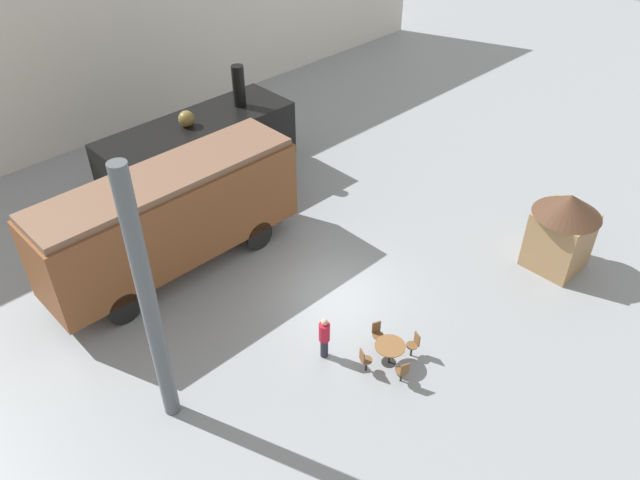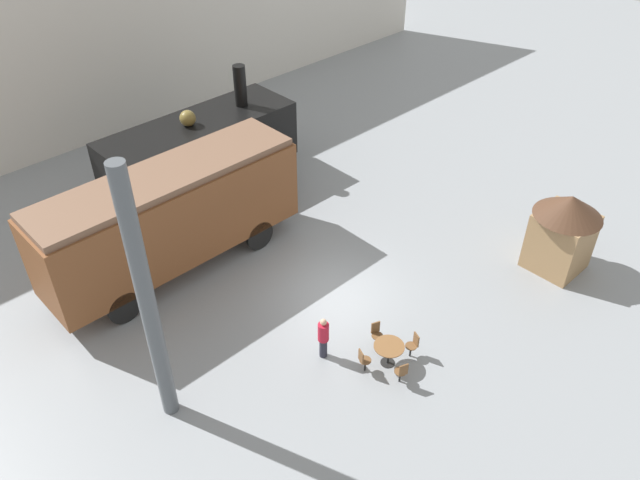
# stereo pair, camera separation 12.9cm
# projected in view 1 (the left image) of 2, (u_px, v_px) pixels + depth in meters

# --- Properties ---
(ground_plane) EXTENTS (80.00, 80.00, 0.00)m
(ground_plane) POSITION_uv_depth(u_px,v_px,m) (335.00, 293.00, 21.42)
(ground_plane) COLOR gray
(backdrop_wall) EXTENTS (44.00, 0.15, 9.00)m
(backdrop_wall) POSITION_uv_depth(u_px,v_px,m) (87.00, 46.00, 27.60)
(backdrop_wall) COLOR silver
(backdrop_wall) RESTS_ON ground_plane
(steam_locomotive) EXTENTS (8.14, 2.75, 4.81)m
(steam_locomotive) POSITION_uv_depth(u_px,v_px,m) (200.00, 148.00, 25.53)
(steam_locomotive) COLOR black
(steam_locomotive) RESTS_ON ground_plane
(passenger_coach_wooden) EXTENTS (9.28, 2.50, 3.93)m
(passenger_coach_wooden) POSITION_uv_depth(u_px,v_px,m) (171.00, 214.00, 21.10)
(passenger_coach_wooden) COLOR brown
(passenger_coach_wooden) RESTS_ON ground_plane
(cafe_table_near) EXTENTS (0.93, 0.93, 0.75)m
(cafe_table_near) POSITION_uv_depth(u_px,v_px,m) (390.00, 349.00, 18.55)
(cafe_table_near) COLOR black
(cafe_table_near) RESTS_ON ground_plane
(cafe_chair_0) EXTENTS (0.38, 0.39, 0.87)m
(cafe_chair_0) POSITION_uv_depth(u_px,v_px,m) (403.00, 371.00, 18.00)
(cafe_chair_0) COLOR black
(cafe_chair_0) RESTS_ON ground_plane
(cafe_chair_1) EXTENTS (0.39, 0.38, 0.87)m
(cafe_chair_1) POSITION_uv_depth(u_px,v_px,m) (414.00, 343.00, 18.86)
(cafe_chair_1) COLOR black
(cafe_chair_1) RESTS_ON ground_plane
(cafe_chair_2) EXTENTS (0.38, 0.39, 0.87)m
(cafe_chair_2) POSITION_uv_depth(u_px,v_px,m) (377.00, 332.00, 19.23)
(cafe_chair_2) COLOR black
(cafe_chair_2) RESTS_ON ground_plane
(cafe_chair_3) EXTENTS (0.39, 0.38, 0.87)m
(cafe_chair_3) POSITION_uv_depth(u_px,v_px,m) (364.00, 359.00, 18.36)
(cafe_chair_3) COLOR black
(cafe_chair_3) RESTS_ON ground_plane
(visitor_person) EXTENTS (0.34, 0.34, 1.53)m
(visitor_person) POSITION_uv_depth(u_px,v_px,m) (324.00, 337.00, 18.65)
(visitor_person) COLOR #262633
(visitor_person) RESTS_ON ground_plane
(ticket_kiosk) EXTENTS (2.34, 2.34, 3.00)m
(ticket_kiosk) POSITION_uv_depth(u_px,v_px,m) (563.00, 227.00, 21.61)
(ticket_kiosk) COLOR #99754C
(ticket_kiosk) RESTS_ON ground_plane
(support_pillar) EXTENTS (0.44, 0.44, 8.00)m
(support_pillar) POSITION_uv_depth(u_px,v_px,m) (149.00, 306.00, 15.12)
(support_pillar) COLOR #4C5156
(support_pillar) RESTS_ON ground_plane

